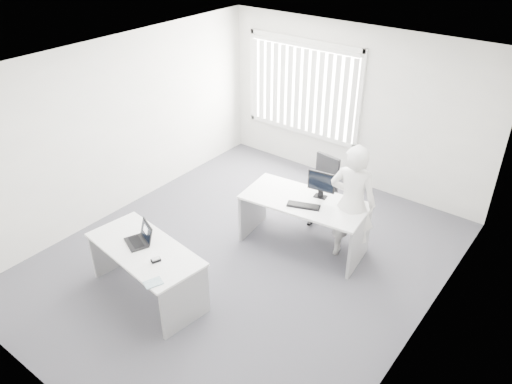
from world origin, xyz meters
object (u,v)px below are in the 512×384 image
Objects in this scene: office_chair at (319,198)px; monitor at (321,185)px; person at (352,203)px; desk_near at (146,261)px; laptop at (135,235)px; desk_far at (304,213)px.

office_chair is 2.55× the size of monitor.
person is 0.52m from monitor.
laptop is at bearing -175.96° from desk_near.
person is at bearing 61.76° from desk_near.
desk_far reaches higher than desk_near.
office_chair reaches higher than desk_far.
desk_near is 5.13× the size of laptop.
person is at bearing 74.03° from laptop.
monitor is at bearing -14.90° from person.
monitor is (1.31, 2.29, 0.14)m from laptop.
monitor reaches higher than office_chair.
desk_near is at bearing -122.92° from desk_far.
desk_far is 2.41m from laptop.
monitor reaches higher than desk_far.
office_chair is at bearing 83.01° from desk_near.
person reaches higher than desk_near.
laptop is (-1.81, -2.29, -0.02)m from person.
desk_far is 5.58× the size of laptop.
laptop is at bearing 37.00° from person.
office_chair is 3.09× the size of laptop.
office_chair is 1.25m from person.
desk_far is 0.73m from person.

